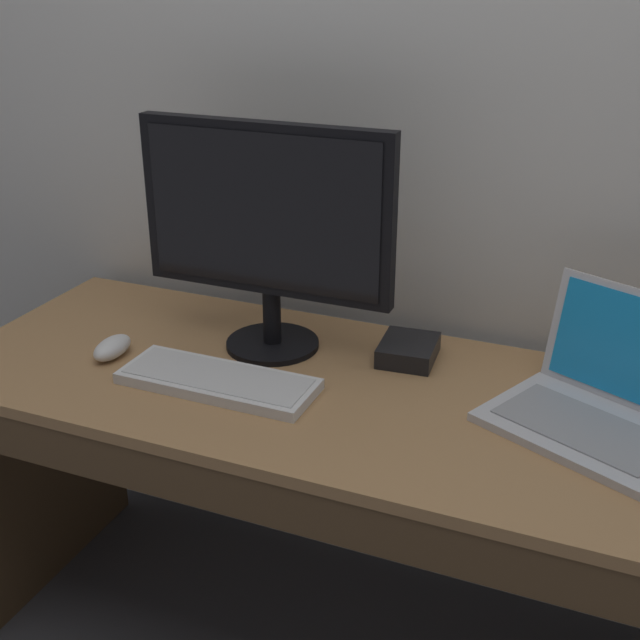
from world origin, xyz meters
name	(u,v)px	position (x,y,z in m)	size (l,w,h in m)	color
desk	(365,486)	(0.00, -0.02, 0.50)	(1.80, 0.64, 0.71)	#A87A4C
laptop_silver	(599,405)	(0.42, 0.05, 0.76)	(0.43, 0.40, 0.23)	silver
external_monitor	(266,222)	(-0.27, 0.10, 1.00)	(0.55, 0.20, 0.49)	black
wired_keyboard	(218,381)	(-0.29, -0.09, 0.73)	(0.40, 0.15, 0.02)	white
computer_mouse	(112,348)	(-0.57, -0.06, 0.74)	(0.06, 0.11, 0.04)	white
external_drive_box	(408,350)	(0.02, 0.17, 0.73)	(0.12, 0.14, 0.04)	black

